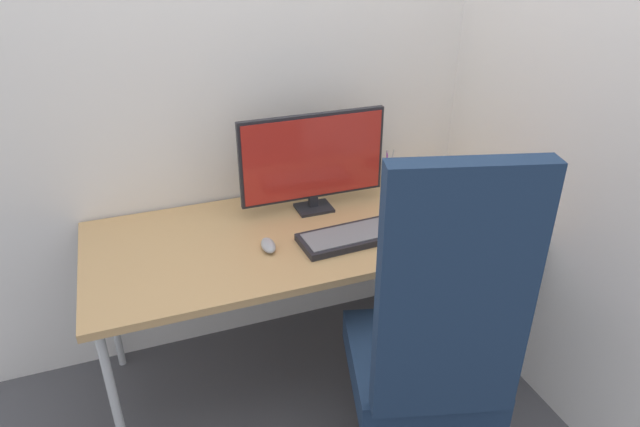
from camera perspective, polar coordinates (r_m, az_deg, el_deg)
name	(u,v)px	position (r m, az deg, el deg)	size (l,w,h in m)	color
ground_plane	(309,366)	(2.61, -1.08, -15.24)	(8.00, 8.00, 0.00)	#4C4C51
wall_back	(273,29)	(2.31, -4.83, 18.21)	(2.70, 0.04, 2.80)	white
wall_side_right	(548,39)	(2.26, 22.19, 16.13)	(0.04, 1.75, 2.80)	white
desk	(308,237)	(2.21, -1.24, -2.45)	(1.68, 0.73, 0.71)	tan
office_chair	(432,343)	(1.82, 11.35, -12.84)	(0.59, 0.63, 1.29)	black
monitor	(313,159)	(2.25, -0.73, 5.58)	(0.60, 0.12, 0.41)	black
keyboard	(353,236)	(2.12, 3.37, -2.31)	(0.42, 0.19, 0.03)	black
mouse	(268,245)	(2.06, -5.29, -3.25)	(0.05, 0.10, 0.03)	#9EA0A5
pen_holder	(389,173)	(2.55, 7.03, 4.10)	(0.07, 0.07, 0.17)	#9EA0A5
notebook	(455,224)	(2.26, 13.63, -1.08)	(0.11, 0.15, 0.02)	black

